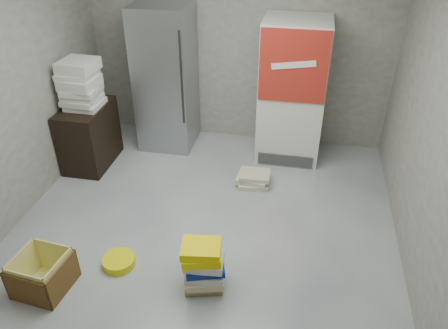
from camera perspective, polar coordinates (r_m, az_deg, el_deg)
name	(u,v)px	position (r m, az deg, el deg)	size (l,w,h in m)	color
ground	(195,254)	(4.43, -3.82, -11.57)	(5.00, 5.00, 0.00)	#B2B2AD
room_shell	(187,84)	(3.43, -4.92, 10.48)	(4.04, 5.04, 2.82)	#A19A90
steel_fridge	(166,78)	(5.89, -7.58, 11.10)	(0.70, 0.72, 1.90)	#9FA1A7
coke_cooler	(292,91)	(5.62, 8.88, 9.42)	(0.80, 0.73, 1.80)	silver
wood_shelf	(89,136)	(5.82, -17.18, 3.64)	(0.50, 0.80, 0.80)	black
supply_box_stack	(80,84)	(5.54, -18.24, 9.90)	(0.44, 0.45, 0.58)	silver
phonebook_stack_main	(203,266)	(3.96, -2.71, -13.11)	(0.42, 0.37, 0.50)	#998553
phonebook_stack_side	(253,179)	(5.31, 3.86, -1.88)	(0.41, 0.33, 0.16)	#C5BA8A
cardboard_box	(43,275)	(4.34, -22.56, -13.18)	(0.49, 0.49, 0.36)	yellow
bucket_lid	(119,261)	(4.41, -13.57, -12.21)	(0.31, 0.31, 0.08)	yellow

